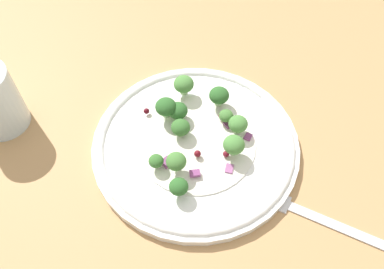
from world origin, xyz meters
TOP-DOWN VIEW (x-y plane):
  - ground_plane at (0.00, 0.00)cm, footprint 180.00×180.00cm
  - plate at (-0.48, 0.25)cm, footprint 27.89×27.89cm
  - dressing_pool at (-0.48, 0.25)cm, footprint 16.17×16.17cm
  - broccoli_floret_0 at (-5.34, -3.51)cm, footprint 1.92×1.92cm
  - broccoli_floret_1 at (-1.90, 1.37)cm, footprint 2.56×2.56cm
  - broccoli_floret_2 at (-2.07, 4.20)cm, footprint 2.71×2.71cm
  - broccoli_floret_3 at (-3.67, 4.45)cm, footprint 2.90×2.90cm
  - broccoli_floret_4 at (4.45, 3.01)cm, footprint 1.99×1.99cm
  - broccoli_floret_5 at (-2.84, -4.25)cm, footprint 2.56×2.56cm
  - broccoli_floret_6 at (4.63, -2.46)cm, footprint 2.79×2.79cm
  - broccoli_floret_7 at (5.75, 1.09)cm, footprint 2.60×2.60cm
  - broccoli_floret_8 at (3.84, 6.08)cm, footprint 2.81×2.81cm
  - broccoli_floret_9 at (-2.76, -7.47)cm, footprint 2.36×2.36cm
  - broccoli_floret_10 at (-0.92, 8.61)cm, footprint 2.89×2.89cm
  - cranberry_0 at (-0.16, -2.39)cm, footprint 0.91×0.91cm
  - cranberry_1 at (-6.43, 5.36)cm, footprint 0.82×0.82cm
  - cranberry_2 at (3.72, -2.63)cm, footprint 0.83×0.83cm
  - cranberry_3 at (3.87, 3.51)cm, footprint 0.78×0.78cm
  - onion_bit_0 at (7.09, 0.22)cm, footprint 1.35×1.40cm
  - onion_bit_1 at (-4.05, -3.04)cm, footprint 1.91×1.90cm
  - onion_bit_2 at (4.85, 2.39)cm, footprint 1.68×1.63cm
  - onion_bit_3 at (-0.61, -5.18)cm, footprint 1.37×0.96cm
  - onion_bit_4 at (3.88, -4.63)cm, footprint 1.37×1.56cm
  - fork at (14.53, -12.12)cm, footprint 16.85×11.16cm

SIDE VIEW (x-z plane):
  - ground_plane at x=0.00cm, z-range -2.00..0.00cm
  - fork at x=14.53cm, z-range 0.00..0.50cm
  - plate at x=-0.48cm, z-range 0.01..1.71cm
  - dressing_pool at x=-0.48cm, z-range 1.20..1.40cm
  - onion_bit_4 at x=3.88cm, z-range 1.30..1.61cm
  - onion_bit_0 at x=7.09cm, z-range 1.27..1.76cm
  - onion_bit_1 at x=-4.05cm, z-range 1.25..1.78cm
  - onion_bit_2 at x=4.85cm, z-range 1.34..1.75cm
  - cranberry_2 at x=3.72cm, z-range 1.44..2.27cm
  - onion_bit_3 at x=-0.61cm, z-range 1.67..2.11cm
  - cranberry_1 at x=-6.43cm, z-range 1.54..2.36cm
  - cranberry_0 at x=-0.16cm, z-range 1.59..2.50cm
  - cranberry_3 at x=3.87cm, z-range 1.75..2.53cm
  - broccoli_floret_4 at x=4.45cm, z-range 1.62..3.63cm
  - broccoli_floret_0 at x=-5.34cm, z-range 1.81..3.75cm
  - broccoli_floret_1 at x=-1.90cm, z-range 1.59..4.18cm
  - broccoli_floret_2 at x=-2.07cm, z-range 1.57..4.31cm
  - broccoli_floret_9 at x=-2.76cm, z-range 1.75..4.14cm
  - broccoli_floret_7 at x=5.75cm, z-range 1.81..4.44cm
  - broccoli_floret_8 at x=3.84cm, z-range 1.94..4.79cm
  - broccoli_floret_10 at x=-0.92cm, z-range 1.93..4.86cm
  - broccoli_floret_5 at x=-2.84cm, z-range 2.21..4.80cm
  - broccoli_floret_6 at x=4.63cm, z-range 2.14..4.97cm
  - broccoli_floret_3 at x=-3.67cm, z-range 2.18..5.11cm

